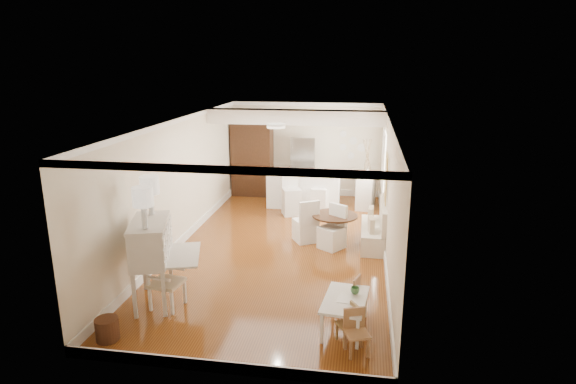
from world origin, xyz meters
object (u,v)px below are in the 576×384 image
(slip_chair_far, at_px, (306,220))
(breakfast_counter, at_px, (303,189))
(gustavian_armchair, at_px, (167,282))
(kids_table, at_px, (345,314))
(wicker_basket, at_px, (107,329))
(pantry_cabinet, at_px, (252,158))
(kids_chair_a, at_px, (348,324))
(fridge, at_px, (315,168))
(bar_stool_left, at_px, (292,194))
(kids_chair_b, at_px, (349,293))
(bar_stool_right, at_px, (319,193))
(slip_chair_near, at_px, (332,227))
(kids_chair_c, at_px, (357,333))
(secretary_bureau, at_px, (152,262))
(sideboard, at_px, (366,191))
(dining_table, at_px, (334,229))

(slip_chair_far, xyz_separation_m, breakfast_counter, (-0.38, 2.61, 0.02))
(gustavian_armchair, bearing_deg, kids_table, -86.01)
(wicker_basket, xyz_separation_m, pantry_cabinet, (0.30, 8.17, 0.98))
(kids_table, distance_m, slip_chair_far, 3.80)
(kids_chair_a, relative_size, fridge, 0.33)
(wicker_basket, distance_m, bar_stool_left, 6.61)
(kids_chair_b, relative_size, bar_stool_right, 0.62)
(breakfast_counter, distance_m, bar_stool_right, 0.52)
(slip_chair_near, distance_m, bar_stool_right, 2.77)
(kids_chair_c, relative_size, breakfast_counter, 0.32)
(kids_chair_a, bearing_deg, gustavian_armchair, -133.20)
(kids_chair_a, bearing_deg, secretary_bureau, -134.31)
(kids_chair_b, bearing_deg, slip_chair_near, -152.13)
(kids_chair_a, bearing_deg, kids_chair_b, 148.91)
(gustavian_armchair, relative_size, sideboard, 0.93)
(breakfast_counter, bearing_deg, slip_chair_near, -71.26)
(kids_chair_b, bearing_deg, kids_table, 14.06)
(breakfast_counter, height_order, pantry_cabinet, pantry_cabinet)
(slip_chair_far, relative_size, sideboard, 1.02)
(dining_table, relative_size, pantry_cabinet, 0.44)
(breakfast_counter, xyz_separation_m, pantry_cabinet, (-1.70, 1.08, 0.63))
(pantry_cabinet, bearing_deg, fridge, -0.90)
(wicker_basket, relative_size, sideboard, 0.35)
(pantry_cabinet, bearing_deg, bar_stool_right, -31.45)
(wicker_basket, relative_size, kids_chair_a, 0.57)
(kids_table, height_order, dining_table, dining_table)
(secretary_bureau, relative_size, kids_table, 1.41)
(breakfast_counter, distance_m, sideboard, 1.76)
(kids_chair_c, height_order, slip_chair_far, slip_chair_far)
(kids_chair_c, relative_size, bar_stool_left, 0.58)
(breakfast_counter, xyz_separation_m, sideboard, (1.73, 0.30, -0.05))
(bar_stool_left, bearing_deg, gustavian_armchair, -125.21)
(kids_table, relative_size, kids_chair_c, 1.58)
(kids_chair_a, height_order, bar_stool_left, bar_stool_left)
(bar_stool_left, relative_size, fridge, 0.63)
(secretary_bureau, distance_m, wicker_basket, 1.34)
(kids_chair_b, bearing_deg, breakfast_counter, -147.43)
(fridge, bearing_deg, kids_chair_b, -79.23)
(kids_table, distance_m, bar_stool_left, 5.78)
(secretary_bureau, bearing_deg, kids_chair_b, -12.51)
(dining_table, distance_m, breakfast_counter, 2.89)
(kids_chair_a, height_order, bar_stool_right, bar_stool_right)
(kids_table, height_order, bar_stool_left, bar_stool_left)
(kids_chair_a, relative_size, dining_table, 0.59)
(kids_chair_a, height_order, sideboard, sideboard)
(breakfast_counter, bearing_deg, kids_table, -77.09)
(gustavian_armchair, height_order, kids_table, gustavian_armchair)
(kids_chair_c, xyz_separation_m, breakfast_counter, (-1.63, 6.87, 0.19))
(bar_stool_left, bearing_deg, fridge, 55.00)
(kids_chair_b, height_order, sideboard, sideboard)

